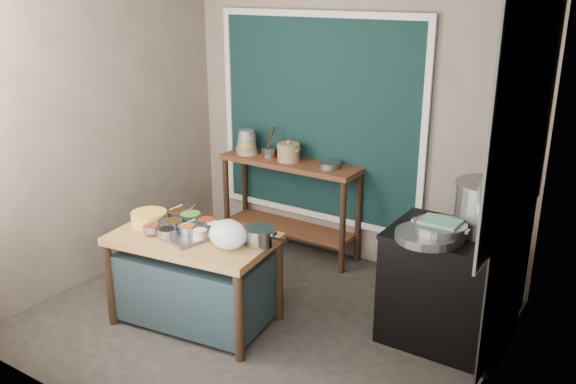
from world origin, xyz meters
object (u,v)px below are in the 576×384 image
Objects in this scene: prep_table at (195,279)px; yellow_basin at (149,218)px; condiment_tray at (182,229)px; saucepan at (259,236)px; ceramic_crock at (289,153)px; stove_block at (449,289)px; steamer at (440,231)px; back_counter at (290,206)px; stock_pot at (486,208)px; utensil_cup at (270,152)px.

prep_table is 0.62m from yellow_basin.
saucepan is (0.66, 0.12, 0.05)m from condiment_tray.
yellow_basin is at bearing -101.01° from ceramic_crock.
stove_block reaches higher than condiment_tray.
condiment_tray is at bearing -160.53° from steamer.
condiment_tray is 1.97m from steamer.
prep_table is 1.97m from stove_block.
back_counter is 1.61× the size of stove_block.
stove_block is 2.41m from yellow_basin.
saucepan reaches higher than stove_block.
steamer reaches higher than back_counter.
steamer is (1.19, 0.53, 0.13)m from saucepan.
saucepan is 1.31m from steamer.
stove_block is 2.10m from condiment_tray.
back_counter is 1.61m from saucepan.
steamer is (1.85, -0.88, -0.09)m from ceramic_crock.
yellow_basin is (-2.21, -0.87, 0.38)m from stove_block.
stock_pot is (2.38, 1.01, 0.26)m from yellow_basin.
ceramic_crock reaches higher than utensil_cup.
yellow_basin is at bearing -92.36° from utensil_cup.
yellow_basin is (-0.31, -0.05, 0.04)m from condiment_tray.
utensil_cup is at bearing 172.52° from ceramic_crock.
stock_pot reaches higher than utensil_cup.
condiment_tray is 1.62× the size of steamer.
back_counter is 1.58m from condiment_tray.
stove_block is at bearing 18.09° from prep_table.
yellow_basin is at bearing -101.09° from back_counter.
back_counter is at bearing 78.91° from yellow_basin.
ceramic_crock reaches higher than condiment_tray.
stock_pot is (1.41, 0.84, 0.25)m from saucepan.
steamer is (2.16, 0.70, 0.14)m from yellow_basin.
prep_table is at bearing -158.34° from steamer.
utensil_cup is 0.25m from ceramic_crock.
utensil_cup reaches higher than steamer.
yellow_basin is 1.76× the size of utensil_cup.
saucepan is (0.97, 0.17, 0.01)m from yellow_basin.
back_counter is 3.03× the size of stock_pot.
back_counter reaches higher than stove_block.
back_counter is 5.08× the size of yellow_basin.
stock_pot is at bearing 54.23° from steamer.
utensil_cup is at bearing 156.39° from steamer.
condiment_tray is 3.83× the size of utensil_cup.
steamer is (-0.23, -0.31, -0.13)m from stock_pot.
condiment_tray is (-0.13, 0.03, 0.39)m from prep_table.
utensil_cup is (-2.15, 0.74, 0.57)m from stove_block.
ceramic_crock reaches higher than yellow_basin.
yellow_basin is at bearing -158.56° from stove_block.
condiment_tray is at bearing 160.36° from prep_table.
back_counter is at bearing 89.87° from condiment_tray.
back_counter reaches higher than prep_table.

